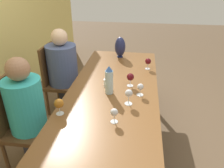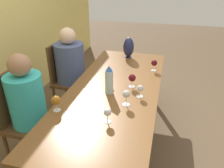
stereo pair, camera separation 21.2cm
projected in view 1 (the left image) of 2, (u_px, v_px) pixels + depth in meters
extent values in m
plane|color=brown|center=(113.00, 142.00, 2.60)|extent=(14.00, 14.00, 0.00)
cube|color=brown|center=(114.00, 89.00, 2.28)|extent=(2.31, 0.91, 0.04)
cylinder|color=brown|center=(146.00, 79.00, 3.33)|extent=(0.07, 0.07, 0.69)
cylinder|color=brown|center=(100.00, 77.00, 3.42)|extent=(0.07, 0.07, 0.69)
cylinder|color=#ADCCD6|center=(109.00, 82.00, 2.12)|extent=(0.08, 0.08, 0.24)
cone|color=#33599E|center=(109.00, 69.00, 2.05)|extent=(0.07, 0.07, 0.05)
cylinder|color=silver|center=(107.00, 83.00, 2.28)|extent=(0.07, 0.07, 0.08)
cylinder|color=#1E234C|center=(120.00, 56.00, 3.09)|extent=(0.08, 0.08, 0.01)
ellipsoid|color=#1E234C|center=(120.00, 47.00, 3.03)|extent=(0.15, 0.15, 0.27)
cylinder|color=silver|center=(130.00, 86.00, 2.31)|extent=(0.07, 0.07, 0.00)
cylinder|color=silver|center=(130.00, 83.00, 2.29)|extent=(0.01, 0.01, 0.07)
sphere|color=#510C14|center=(130.00, 77.00, 2.26)|extent=(0.08, 0.08, 0.08)
cylinder|color=silver|center=(114.00, 122.00, 1.75)|extent=(0.06, 0.06, 0.00)
cylinder|color=silver|center=(114.00, 118.00, 1.73)|extent=(0.01, 0.01, 0.06)
sphere|color=silver|center=(114.00, 112.00, 1.71)|extent=(0.06, 0.06, 0.06)
cylinder|color=silver|center=(60.00, 113.00, 1.85)|extent=(0.07, 0.07, 0.00)
cylinder|color=silver|center=(60.00, 110.00, 1.84)|extent=(0.01, 0.01, 0.06)
sphere|color=#995B19|center=(59.00, 103.00, 1.80)|extent=(0.08, 0.08, 0.08)
cylinder|color=silver|center=(128.00, 104.00, 1.99)|extent=(0.07, 0.07, 0.00)
cylinder|color=silver|center=(129.00, 100.00, 1.97)|extent=(0.01, 0.01, 0.08)
sphere|color=silver|center=(129.00, 93.00, 1.94)|extent=(0.07, 0.07, 0.07)
cylinder|color=silver|center=(147.00, 69.00, 2.71)|extent=(0.06, 0.06, 0.00)
cylinder|color=silver|center=(148.00, 66.00, 2.70)|extent=(0.01, 0.01, 0.07)
sphere|color=#510C14|center=(148.00, 61.00, 2.67)|extent=(0.07, 0.07, 0.07)
cylinder|color=silver|center=(140.00, 95.00, 2.13)|extent=(0.07, 0.07, 0.00)
cylinder|color=silver|center=(140.00, 92.00, 2.12)|extent=(0.01, 0.01, 0.06)
sphere|color=silver|center=(140.00, 87.00, 2.09)|extent=(0.06, 0.06, 0.06)
cube|color=brown|center=(31.00, 129.00, 2.11)|extent=(0.44, 0.44, 0.04)
cube|color=brown|center=(5.00, 104.00, 2.01)|extent=(0.40, 0.03, 0.51)
cylinder|color=brown|center=(44.00, 164.00, 2.02)|extent=(0.04, 0.04, 0.43)
cylinder|color=brown|center=(59.00, 137.00, 2.36)|extent=(0.04, 0.04, 0.43)
cylinder|color=brown|center=(6.00, 160.00, 2.07)|extent=(0.04, 0.04, 0.43)
cylinder|color=brown|center=(26.00, 134.00, 2.40)|extent=(0.04, 0.04, 0.43)
cube|color=brown|center=(64.00, 84.00, 2.97)|extent=(0.44, 0.44, 0.04)
cube|color=brown|center=(48.00, 64.00, 2.87)|extent=(0.40, 0.03, 0.51)
cylinder|color=brown|center=(75.00, 107.00, 2.88)|extent=(0.04, 0.04, 0.43)
cylinder|color=brown|center=(83.00, 93.00, 3.22)|extent=(0.04, 0.04, 0.43)
cylinder|color=brown|center=(48.00, 105.00, 2.93)|extent=(0.04, 0.04, 0.43)
cylinder|color=brown|center=(58.00, 91.00, 3.27)|extent=(0.04, 0.04, 0.43)
cube|color=#2D2D38|center=(40.00, 147.00, 2.20)|extent=(0.25, 0.18, 0.47)
cylinder|color=#33B7BC|center=(25.00, 105.00, 1.98)|extent=(0.34, 0.34, 0.51)
sphere|color=#9E7051|center=(18.00, 69.00, 1.82)|extent=(0.20, 0.20, 0.20)
cube|color=#2D2D38|center=(71.00, 98.00, 3.06)|extent=(0.29, 0.21, 0.47)
cylinder|color=#475684|center=(62.00, 65.00, 2.84)|extent=(0.39, 0.39, 0.52)
sphere|color=beige|center=(59.00, 37.00, 2.68)|extent=(0.21, 0.21, 0.21)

